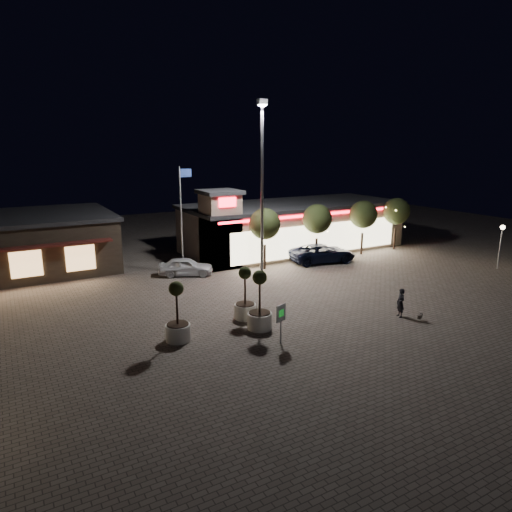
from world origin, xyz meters
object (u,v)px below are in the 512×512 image
pedestrian (401,303)px  valet_sign (281,316)px  planter_left (178,322)px  pickup_truck (323,253)px  white_sedan (186,267)px  planter_mid (260,311)px

pedestrian → valet_sign: size_ratio=0.83×
planter_left → pickup_truck: bearing=29.5°
white_sedan → pedestrian: bearing=-126.7°
pedestrian → valet_sign: bearing=-75.1°
planter_mid → valet_sign: 2.14m
white_sedan → pedestrian: size_ratio=2.41×
pickup_truck → white_sedan: bearing=92.5°
pedestrian → planter_mid: size_ratio=0.52×
pickup_truck → pedestrian: (-3.80, -12.10, 0.06)m
planter_mid → pickup_truck: bearing=39.9°
planter_left → planter_mid: size_ratio=0.96×
pedestrian → valet_sign: (-7.78, 0.33, 0.57)m
pickup_truck → valet_sign: valet_sign is taller
pedestrian → white_sedan: bearing=-134.4°
pickup_truck → planter_left: size_ratio=1.79×
pedestrian → pickup_truck: bearing=179.9°
pedestrian → planter_left: planter_left is taller
white_sedan → valet_sign: bearing=-156.2°
valet_sign → white_sedan: bearing=88.8°
pickup_truck → planter_left: bearing=131.2°
white_sedan → valet_sign: size_ratio=2.00×
planter_left → planter_mid: bearing=-9.1°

